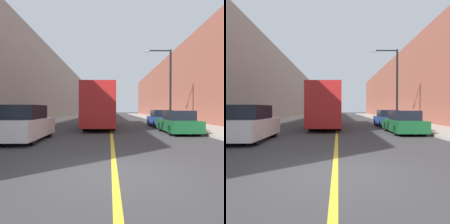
# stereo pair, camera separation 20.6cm
# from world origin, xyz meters

# --- Properties ---
(ground_plane) EXTENTS (200.00, 200.00, 0.00)m
(ground_plane) POSITION_xyz_m (0.00, 0.00, 0.00)
(ground_plane) COLOR #38383A
(sidewalk_left) EXTENTS (3.64, 72.00, 0.16)m
(sidewalk_left) POSITION_xyz_m (-7.48, 30.00, 0.08)
(sidewalk_left) COLOR #9E998E
(sidewalk_left) RESTS_ON ground
(sidewalk_right) EXTENTS (3.64, 72.00, 0.16)m
(sidewalk_right) POSITION_xyz_m (7.48, 30.00, 0.08)
(sidewalk_right) COLOR #9E998E
(sidewalk_right) RESTS_ON ground
(building_row_left) EXTENTS (4.00, 72.00, 11.13)m
(building_row_left) POSITION_xyz_m (-11.30, 30.00, 5.56)
(building_row_left) COLOR gray
(building_row_left) RESTS_ON ground
(building_row_right) EXTENTS (4.00, 72.00, 10.23)m
(building_row_right) POSITION_xyz_m (11.30, 30.00, 5.11)
(building_row_right) COLOR brown
(building_row_right) RESTS_ON ground
(road_center_line) EXTENTS (0.16, 72.00, 0.01)m
(road_center_line) POSITION_xyz_m (0.00, 30.00, 0.00)
(road_center_line) COLOR gold
(road_center_line) RESTS_ON ground
(bus) EXTENTS (2.45, 11.67, 3.52)m
(bus) POSITION_xyz_m (-0.92, 14.65, 1.88)
(bus) COLOR #AD1E1E
(bus) RESTS_ON ground
(parked_suv_left) EXTENTS (1.90, 4.45, 1.82)m
(parked_suv_left) POSITION_xyz_m (-4.43, 5.68, 0.84)
(parked_suv_left) COLOR silver
(parked_suv_left) RESTS_ON ground
(car_right_near) EXTENTS (1.88, 4.41, 1.51)m
(car_right_near) POSITION_xyz_m (4.43, 9.09, 0.68)
(car_right_near) COLOR #145128
(car_right_near) RESTS_ON ground
(car_right_mid) EXTENTS (1.85, 4.26, 1.54)m
(car_right_mid) POSITION_xyz_m (4.59, 14.57, 0.69)
(car_right_mid) COLOR navy
(car_right_mid) RESTS_ON ground
(street_lamp_right) EXTENTS (2.74, 0.24, 7.37)m
(street_lamp_right) POSITION_xyz_m (5.71, 16.31, 4.39)
(street_lamp_right) COLOR black
(street_lamp_right) RESTS_ON sidewalk_right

